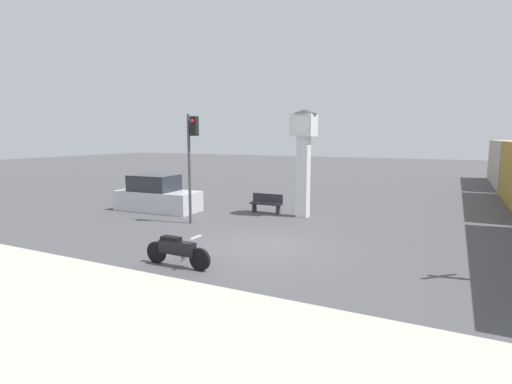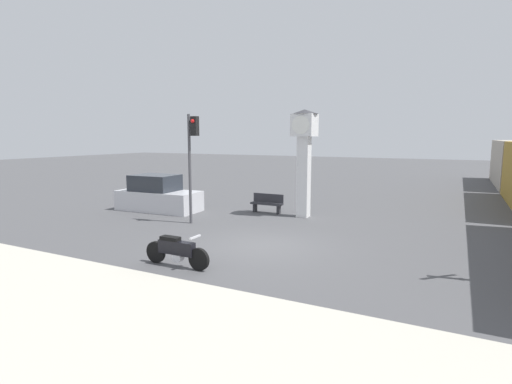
% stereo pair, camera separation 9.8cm
% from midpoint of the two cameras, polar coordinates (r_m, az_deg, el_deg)
% --- Properties ---
extents(ground_plane, '(120.00, 120.00, 0.00)m').
position_cam_midpoint_polar(ground_plane, '(13.72, 0.94, -7.71)').
color(ground_plane, '#4C4C4F').
extents(sidewalk_strip, '(36.00, 6.00, 0.10)m').
position_cam_midpoint_polar(sidewalk_strip, '(8.38, -21.84, -18.48)').
color(sidewalk_strip, '#BCB7A8').
rests_on(sidewalk_strip, ground_plane).
extents(motorcycle, '(2.18, 0.47, 0.96)m').
position_cam_midpoint_polar(motorcycle, '(11.73, -11.06, -8.23)').
color(motorcycle, black).
rests_on(motorcycle, ground_plane).
extents(clock_tower, '(1.20, 1.20, 4.91)m').
position_cam_midpoint_polar(clock_tower, '(18.35, 7.04, 6.44)').
color(clock_tower, white).
rests_on(clock_tower, ground_plane).
extents(traffic_light, '(0.50, 0.35, 4.63)m').
position_cam_midpoint_polar(traffic_light, '(16.98, -8.97, 6.02)').
color(traffic_light, '#47474C').
rests_on(traffic_light, ground_plane).
extents(bench, '(1.60, 0.44, 0.92)m').
position_cam_midpoint_polar(bench, '(19.53, 1.76, -1.53)').
color(bench, '#2D2D33').
rests_on(bench, ground_plane).
extents(parked_car, '(4.28, 2.00, 1.80)m').
position_cam_midpoint_polar(parked_car, '(20.65, -13.71, -0.51)').
color(parked_car, silver).
rests_on(parked_car, ground_plane).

